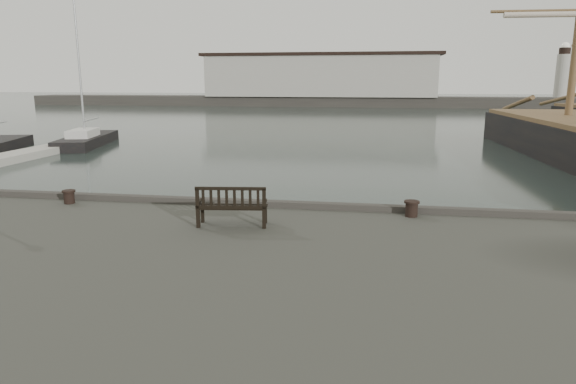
% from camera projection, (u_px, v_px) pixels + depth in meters
% --- Properties ---
extents(ground, '(400.00, 400.00, 0.00)m').
position_uv_depth(ground, '(254.00, 254.00, 15.65)').
color(ground, black).
rests_on(ground, ground).
extents(breakwater, '(140.00, 9.50, 12.20)m').
position_uv_depth(breakwater, '(336.00, 85.00, 104.11)').
color(breakwater, '#383530').
rests_on(breakwater, ground).
extents(bench, '(1.83, 0.83, 1.02)m').
position_uv_depth(bench, '(232.00, 213.00, 13.05)').
color(bench, black).
rests_on(bench, quay).
extents(bollard_left, '(0.51, 0.51, 0.41)m').
position_uv_depth(bollard_left, '(69.00, 197.00, 15.45)').
color(bollard_left, black).
rests_on(bollard_left, quay).
extents(bollard_right, '(0.55, 0.55, 0.44)m').
position_uv_depth(bollard_right, '(412.00, 209.00, 13.96)').
color(bollard_right, black).
rests_on(bollard_right, quay).
extents(yacht_d, '(4.83, 10.06, 12.20)m').
position_uv_depth(yacht_d, '(88.00, 143.00, 41.90)').
color(yacht_d, black).
rests_on(yacht_d, ground).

